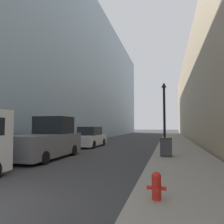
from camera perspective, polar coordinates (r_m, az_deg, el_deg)
The scene contains 7 objects.
sidewalk_right at distance 21.59m, azimuth 16.64°, elevation -8.16°, with size 3.43×60.00×0.14m.
building_left_glass at distance 33.98m, azimuth -12.42°, elevation 9.42°, with size 12.00×60.00×18.89m.
fire_hydrant at distance 5.44m, azimuth 11.53°, elevation -18.20°, with size 0.45×0.34×0.64m.
trash_bin at distance 12.70m, azimuth 13.94°, elevation -8.80°, with size 0.66×0.63×1.03m.
lamppost at distance 16.40m, azimuth 13.51°, elevation -0.42°, with size 0.37×0.37×4.90m.
pickup_truck at distance 13.13m, azimuth -16.60°, elevation -7.24°, with size 2.17×5.32×2.40m.
parked_sedan_near at distance 19.57m, azimuth -5.73°, elevation -6.66°, with size 1.81×4.66×1.76m.
Camera 1 is at (4.53, -3.51, 1.85)m, focal length 35.00 mm.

